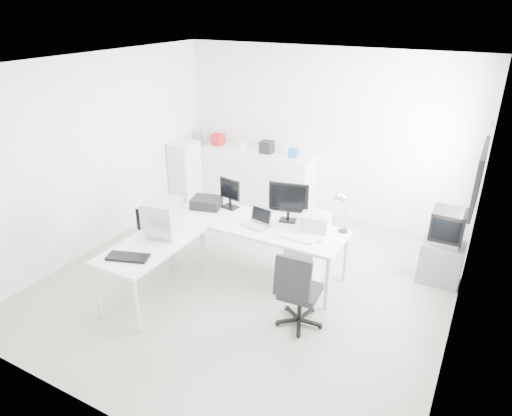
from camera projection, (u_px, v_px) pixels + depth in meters
The scene contains 30 objects.
floor at pixel (249, 281), 6.11m from camera, with size 5.00×5.00×0.01m, color beige.
ceiling at pixel (247, 64), 4.95m from camera, with size 5.00×5.00×0.01m, color white.
back_wall at pixel (322, 135), 7.53m from camera, with size 5.00×0.02×2.80m, color silver.
left_wall at pixel (98, 154), 6.61m from camera, with size 0.02×5.00×2.80m, color silver.
right_wall at pixel (471, 229), 4.45m from camera, with size 0.02×5.00×2.80m, color silver.
window at pixel (483, 172), 5.33m from camera, with size 0.02×1.20×1.10m, color white, non-canonical shape.
wall_picture at pixel (479, 177), 4.33m from camera, with size 0.04×0.90×0.60m, color black, non-canonical shape.
main_desk at pixel (256, 247), 6.19m from camera, with size 2.40×0.80×0.75m, color silver, non-canonical shape.
side_desk at pixel (154, 270), 5.68m from camera, with size 0.70×1.40×0.75m, color silver, non-canonical shape.
drawer_pedestal at pixel (305, 263), 5.96m from camera, with size 0.40×0.50×0.60m, color silver.
inkjet_printer at pixel (207, 203), 6.45m from camera, with size 0.40×0.31×0.14m, color black.
lcd_monitor_small at pixel (230, 194), 6.38m from camera, with size 0.34×0.19×0.43m, color black, non-canonical shape.
lcd_monitor_large at pixel (288, 202), 5.97m from camera, with size 0.52×0.21×0.55m, color black, non-canonical shape.
laptop at pixel (256, 219), 5.89m from camera, with size 0.34×0.35×0.23m, color #B7B7BA, non-canonical shape.
white_keyboard at pixel (296, 238), 5.63m from camera, with size 0.47×0.14×0.02m, color silver.
white_mouse at pixel (321, 240), 5.53m from camera, with size 0.06×0.06×0.06m, color silver.
laser_printer at pixel (315, 221), 5.84m from camera, with size 0.36×0.31×0.20m, color silver.
desk_lamp at pixel (345, 214), 5.69m from camera, with size 0.17×0.17×0.51m, color silver, non-canonical shape.
crt_monitor at pixel (163, 219), 5.63m from camera, with size 0.40×0.40×0.45m, color #B7B7BA, non-canonical shape.
black_keyboard at pixel (128, 257), 5.20m from camera, with size 0.48×0.19×0.03m, color black.
office_chair at pixel (301, 288), 5.13m from camera, with size 0.56×0.56×0.97m, color #25272A, non-canonical shape.
tv_cabinet at pixel (441, 262), 6.02m from camera, with size 0.52×0.43×0.57m, color slate.
crt_tv at pixel (448, 227), 5.81m from camera, with size 0.50×0.48×0.45m, color black, non-canonical shape.
sideboard at pixel (256, 179), 8.16m from camera, with size 2.06×0.52×1.03m, color silver.
clutter_box_a at pixel (218, 139), 8.25m from camera, with size 0.20×0.18×0.20m, color #B41923.
clutter_box_b at pixel (242, 145), 8.05m from camera, with size 0.13×0.11×0.13m, color silver.
clutter_box_c at pixel (267, 147), 7.82m from camera, with size 0.21×0.19×0.21m, color black.
clutter_box_d at pixel (293, 153), 7.62m from camera, with size 0.14×0.13×0.14m, color #195BAF.
clutter_bottle at pixel (205, 136), 8.41m from camera, with size 0.07×0.07×0.22m, color silver.
filing_cabinet at pixel (186, 173), 8.24m from camera, with size 0.41×0.48×1.16m, color silver.
Camera 1 is at (2.54, -4.48, 3.44)m, focal length 32.00 mm.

